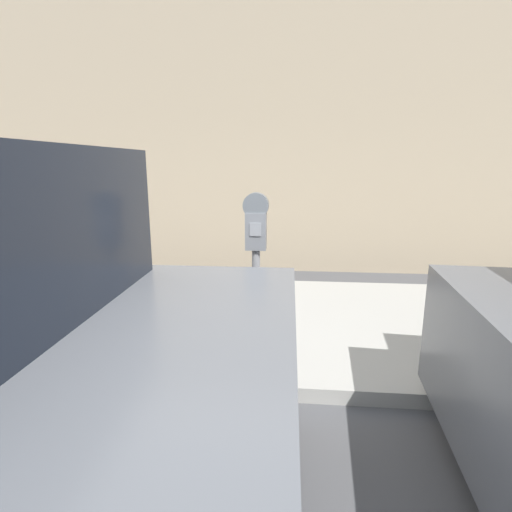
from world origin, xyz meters
TOP-DOWN VIEW (x-y plane):
  - ground_plane at (0.00, 0.00)m, footprint 60.00×60.00m
  - sidewalk at (0.00, 2.20)m, footprint 24.00×2.80m
  - building_facade at (0.00, 4.74)m, footprint 24.00×0.30m
  - parking_meter at (0.55, 1.15)m, footprint 0.20×0.12m

SIDE VIEW (x-z plane):
  - ground_plane at x=0.00m, z-range 0.00..0.00m
  - sidewalk at x=0.00m, z-range 0.00..0.12m
  - parking_meter at x=0.55m, z-range 0.39..1.81m
  - building_facade at x=0.00m, z-range 0.00..5.48m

